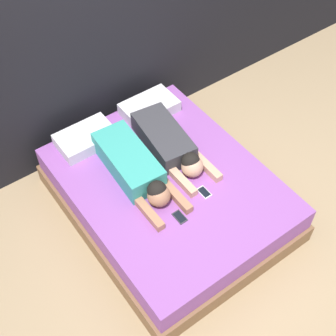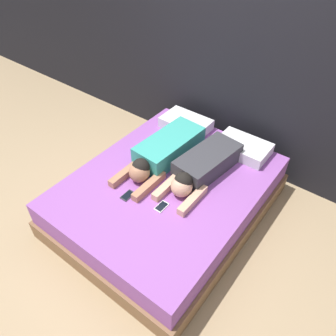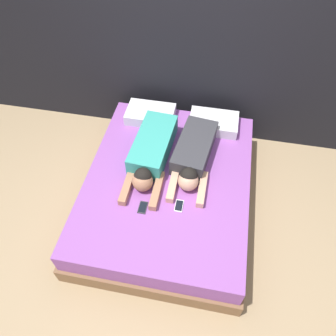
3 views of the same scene
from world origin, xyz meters
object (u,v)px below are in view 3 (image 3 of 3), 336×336
pillow_head_right (213,123)px  person_left (151,153)px  bed (168,191)px  cell_phone_left (143,207)px  pillow_head_left (150,114)px  cell_phone_right (179,206)px  person_right (193,156)px

pillow_head_right → person_left: person_left is taller
bed → cell_phone_left: 0.48m
pillow_head_left → person_left: size_ratio=0.49×
pillow_head_left → cell_phone_right: 1.22m
person_right → cell_phone_right: 0.56m
person_right → cell_phone_right: person_right is taller
pillow_head_left → cell_phone_right: bearing=-64.9°
cell_phone_right → cell_phone_left: bearing=-166.0°
pillow_head_left → pillow_head_right: size_ratio=1.00×
person_left → person_right: size_ratio=1.08×
pillow_head_left → pillow_head_right: (0.72, 0.00, 0.00)m
pillow_head_left → person_left: bearing=-76.5°
pillow_head_right → cell_phone_left: bearing=-113.6°
person_right → cell_phone_right: (-0.05, -0.55, -0.09)m
cell_phone_left → cell_phone_right: same height
person_left → cell_phone_left: size_ratio=8.37×
pillow_head_left → person_left: (0.15, -0.61, 0.05)m
pillow_head_left → person_left: person_left is taller
cell_phone_left → cell_phone_right: size_ratio=1.00×
cell_phone_left → cell_phone_right: bearing=14.0°
person_left → cell_phone_left: bearing=-85.1°
pillow_head_right → cell_phone_left: 1.30m
pillow_head_left → person_right: person_right is taller
bed → cell_phone_left: size_ratio=15.93×
pillow_head_left → person_right: size_ratio=0.53×
cell_phone_right → pillow_head_right: bearing=80.0°
bed → pillow_head_left: size_ratio=3.89×
pillow_head_right → pillow_head_left: bearing=180.0°
bed → cell_phone_right: (0.16, -0.30, 0.23)m
bed → person_right: bearing=49.7°
person_right → person_left: bearing=-173.4°
person_left → cell_phone_right: 0.63m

